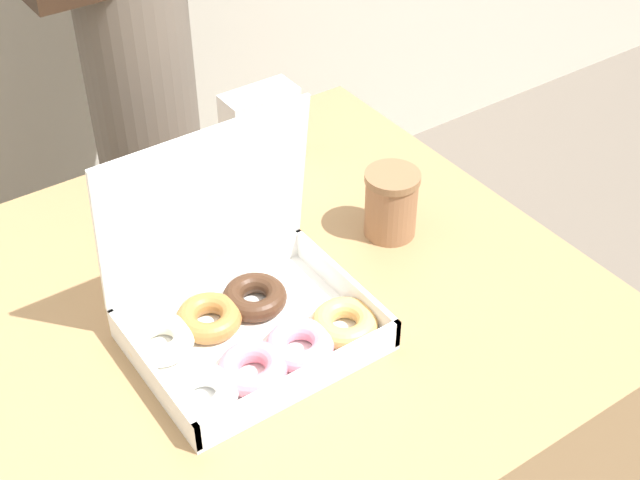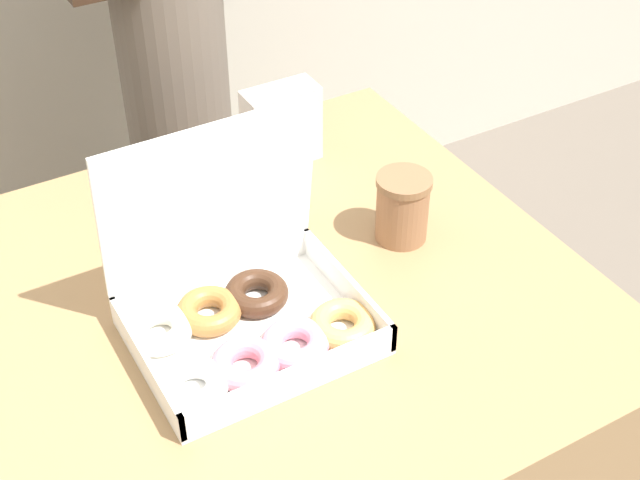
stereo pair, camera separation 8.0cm
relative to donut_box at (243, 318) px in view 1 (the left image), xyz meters
The scene contains 4 objects.
table 0.42m from the donut_box, 52.35° to the left, with size 0.94×0.86×0.73m.
donut_box is the anchor object (origin of this frame).
coffee_cup 0.32m from the donut_box, 13.43° to the left, with size 0.09×0.09×0.11m.
napkin_holder 0.44m from the donut_box, 54.86° to the left, with size 0.13×0.06×0.14m.
Camera 1 is at (-0.46, -0.83, 1.61)m, focal length 50.00 mm.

